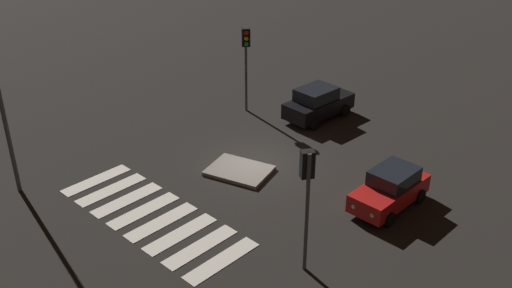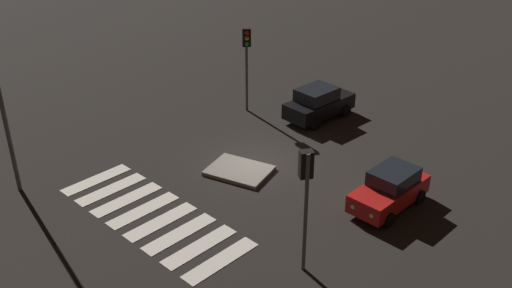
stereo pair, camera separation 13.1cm
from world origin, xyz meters
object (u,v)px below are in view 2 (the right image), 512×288
car_black (319,103)px  traffic_island (239,171)px  car_red (390,189)px  traffic_light_west (247,49)px  traffic_light_east (306,182)px

car_black → traffic_island: bearing=-167.9°
car_red → traffic_light_west: (-10.78, 2.65, 2.76)m
car_red → car_black: (-7.44, 4.70, 0.06)m
car_black → traffic_light_west: size_ratio=0.87×
car_red → traffic_light_west: 11.44m
traffic_island → traffic_light_west: (-4.45, 4.99, 3.47)m
car_black → traffic_light_east: 12.77m
traffic_island → traffic_light_west: traffic_light_west is taller
car_red → car_black: size_ratio=0.92×
car_red → car_black: bearing=-121.7°
traffic_island → car_black: (-1.10, 7.04, 0.77)m
car_black → car_red: bearing=-119.1°
traffic_island → car_red: size_ratio=0.84×
traffic_island → traffic_light_west: 7.53m
traffic_light_west → car_red: bearing=27.4°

